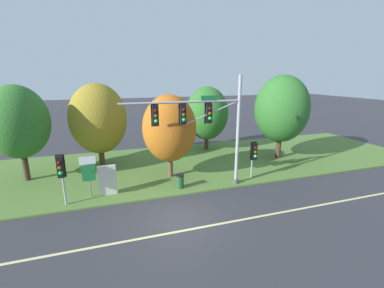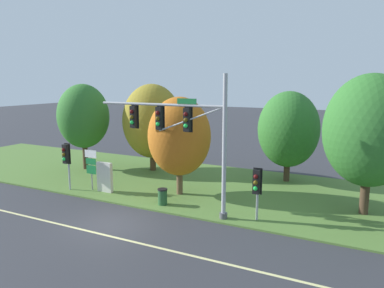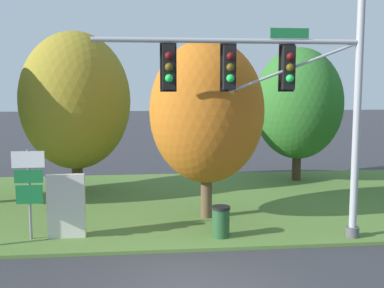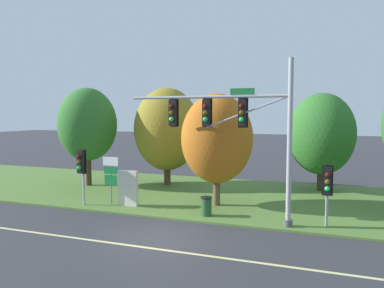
% 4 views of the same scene
% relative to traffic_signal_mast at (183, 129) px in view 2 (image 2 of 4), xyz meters
% --- Properties ---
extents(ground_plane, '(160.00, 160.00, 0.00)m').
position_rel_traffic_signal_mast_xyz_m(ground_plane, '(-2.56, -3.04, -4.56)').
color(ground_plane, '#333338').
extents(lane_stripe, '(36.00, 0.16, 0.01)m').
position_rel_traffic_signal_mast_xyz_m(lane_stripe, '(-2.56, -4.24, -4.56)').
color(lane_stripe, beige).
rests_on(lane_stripe, ground).
extents(grass_verge, '(48.00, 11.50, 0.10)m').
position_rel_traffic_signal_mast_xyz_m(grass_verge, '(-2.56, 5.21, -4.51)').
color(grass_verge, '#517533').
rests_on(grass_verge, ground).
extents(traffic_signal_mast, '(7.75, 0.49, 7.33)m').
position_rel_traffic_signal_mast_xyz_m(traffic_signal_mast, '(0.00, 0.00, 0.00)').
color(traffic_signal_mast, '#9EA0A5').
rests_on(traffic_signal_mast, grass_verge).
extents(pedestrian_signal_near_kerb, '(0.46, 0.55, 3.05)m').
position_rel_traffic_signal_mast_xyz_m(pedestrian_signal_near_kerb, '(-8.48, 0.07, -2.26)').
color(pedestrian_signal_near_kerb, '#9EA0A5').
rests_on(pedestrian_signal_near_kerb, grass_verge).
extents(pedestrian_signal_further_along, '(0.46, 0.55, 2.71)m').
position_rel_traffic_signal_mast_xyz_m(pedestrian_signal_further_along, '(3.93, 0.42, -2.55)').
color(pedestrian_signal_further_along, '#9EA0A5').
rests_on(pedestrian_signal_further_along, grass_verge).
extents(route_sign_post, '(0.93, 0.08, 2.66)m').
position_rel_traffic_signal_mast_xyz_m(route_sign_post, '(-7.15, 0.83, -2.77)').
color(route_sign_post, slate).
rests_on(route_sign_post, grass_verge).
extents(tree_nearest_road, '(4.00, 4.00, 6.72)m').
position_rel_traffic_signal_mast_xyz_m(tree_nearest_road, '(-11.63, 5.10, -0.26)').
color(tree_nearest_road, '#423021').
rests_on(tree_nearest_road, grass_verge).
extents(tree_left_of_mast, '(4.56, 4.56, 6.73)m').
position_rel_traffic_signal_mast_xyz_m(tree_left_of_mast, '(-6.58, 7.15, -0.60)').
color(tree_left_of_mast, '#4C3823').
rests_on(tree_left_of_mast, grass_verge).
extents(tree_behind_signpost, '(3.84, 3.84, 6.03)m').
position_rel_traffic_signal_mast_xyz_m(tree_behind_signpost, '(-1.69, 2.65, -0.84)').
color(tree_behind_signpost, brown).
rests_on(tree_behind_signpost, grass_verge).
extents(tree_mid_verge, '(4.18, 4.18, 6.27)m').
position_rel_traffic_signal_mast_xyz_m(tree_mid_verge, '(3.52, 8.73, -0.81)').
color(tree_mid_verge, '#423021').
rests_on(tree_mid_verge, grass_verge).
extents(tree_tall_centre, '(4.66, 4.66, 7.36)m').
position_rel_traffic_signal_mast_xyz_m(tree_tall_centre, '(8.69, 4.05, -0.03)').
color(tree_tall_centre, '#423021').
rests_on(tree_tall_centre, grass_verge).
extents(info_kiosk, '(1.10, 0.24, 1.90)m').
position_rel_traffic_signal_mast_xyz_m(info_kiosk, '(-6.12, 0.89, -3.52)').
color(info_kiosk, beige).
rests_on(info_kiosk, grass_verge).
extents(trash_bin, '(0.56, 0.56, 0.93)m').
position_rel_traffic_signal_mast_xyz_m(trash_bin, '(-1.57, 0.43, -3.99)').
color(trash_bin, '#234C28').
rests_on(trash_bin, grass_verge).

